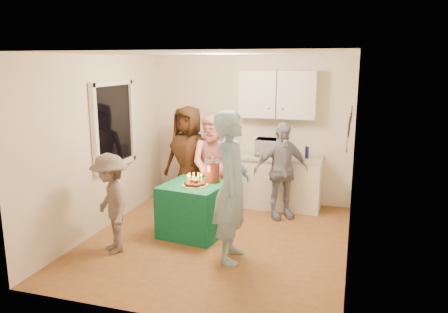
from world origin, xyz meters
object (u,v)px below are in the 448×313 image
(woman_back_center, at_px, (214,165))
(child_near_left, at_px, (111,204))
(microwave, at_px, (271,147))
(woman_back_right, at_px, (281,171))
(woman_back_left, at_px, (188,158))
(punch_jar, at_px, (212,171))
(man_birthday, at_px, (232,187))
(party_table, at_px, (194,209))
(counter, at_px, (257,181))

(woman_back_center, distance_m, child_near_left, 1.97)
(woman_back_center, bearing_deg, microwave, 31.04)
(woman_back_right, distance_m, child_near_left, 2.74)
(woman_back_left, bearing_deg, punch_jar, -37.18)
(man_birthday, bearing_deg, punch_jar, 26.24)
(woman_back_left, bearing_deg, party_table, -50.86)
(microwave, bearing_deg, counter, 178.19)
(woman_back_right, bearing_deg, man_birthday, -132.81)
(woman_back_left, bearing_deg, child_near_left, -85.28)
(microwave, height_order, punch_jar, microwave)
(counter, height_order, party_table, counter)
(man_birthday, relative_size, woman_back_right, 1.23)
(counter, distance_m, woman_back_center, 0.99)
(counter, height_order, woman_back_left, woman_back_left)
(man_birthday, height_order, woman_back_right, man_birthday)
(counter, height_order, punch_jar, punch_jar)
(punch_jar, relative_size, child_near_left, 0.25)
(party_table, height_order, man_birthday, man_birthday)
(child_near_left, bearing_deg, party_table, 91.61)
(microwave, distance_m, party_table, 1.90)
(counter, distance_m, party_table, 1.68)
(punch_jar, bearing_deg, party_table, -139.73)
(man_birthday, distance_m, woman_back_left, 2.16)
(counter, xyz_separation_m, punch_jar, (-0.37, -1.38, 0.50))
(microwave, bearing_deg, woman_back_center, -140.78)
(woman_back_center, bearing_deg, woman_back_right, -0.30)
(party_table, relative_size, man_birthday, 0.44)
(woman_back_left, bearing_deg, woman_back_right, 12.45)
(punch_jar, distance_m, man_birthday, 1.00)
(party_table, distance_m, child_near_left, 1.26)
(counter, relative_size, woman_back_center, 1.30)
(party_table, bearing_deg, microwave, 62.26)
(woman_back_left, relative_size, woman_back_center, 1.05)
(punch_jar, bearing_deg, woman_back_left, 129.16)
(woman_back_center, xyz_separation_m, child_near_left, (-0.86, -1.77, -0.17))
(microwave, relative_size, child_near_left, 0.39)
(punch_jar, relative_size, woman_back_center, 0.20)
(woman_back_left, height_order, woman_back_right, woman_back_left)
(woman_back_left, xyz_separation_m, child_near_left, (-0.31, -1.99, -0.22))
(party_table, distance_m, man_birthday, 1.16)
(man_birthday, distance_m, woman_back_right, 1.75)
(counter, bearing_deg, punch_jar, -104.99)
(microwave, xyz_separation_m, party_table, (-0.82, -1.57, -0.67))
(counter, relative_size, woman_back_right, 1.40)
(counter, xyz_separation_m, party_table, (-0.59, -1.57, -0.05))
(child_near_left, bearing_deg, counter, 104.48)
(counter, distance_m, woman_back_left, 1.29)
(man_birthday, bearing_deg, woman_back_center, 19.05)
(woman_back_left, relative_size, child_near_left, 1.32)
(party_table, height_order, woman_back_right, woman_back_right)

